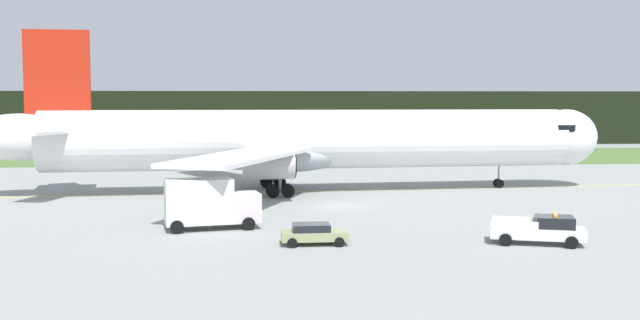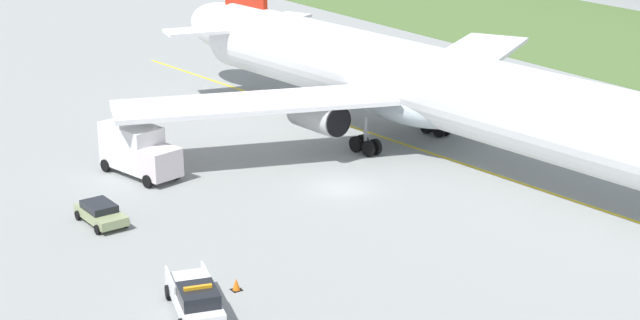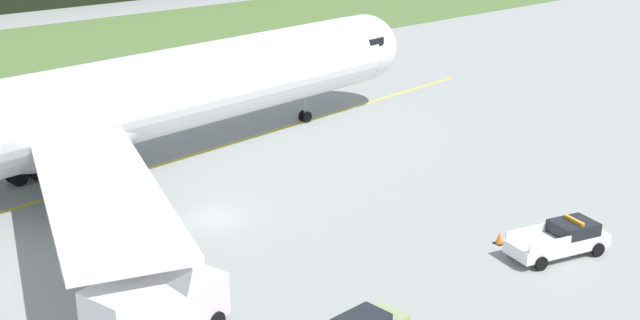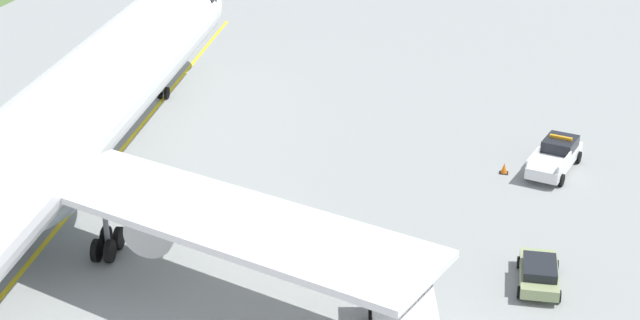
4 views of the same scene
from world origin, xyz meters
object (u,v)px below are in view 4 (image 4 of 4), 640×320
Objects in this scene: ops_pickup_truck at (556,156)px; staff_car at (539,272)px; catering_truck at (403,316)px; apron_cone at (504,168)px; airliner at (52,139)px.

staff_car is (-14.05, 0.80, -0.20)m from ops_pickup_truck.
ops_pickup_truck reaches higher than staff_car.
apron_cone is at bearing -9.97° from catering_truck.
airliner is 26.82m from apron_cone.
airliner is 26.12m from staff_car.
catering_truck is at bearing -111.03° from airliner.
ops_pickup_truck is 22.01m from catering_truck.
ops_pickup_truck is at bearing -67.31° from apron_cone.
catering_truck reaches higher than ops_pickup_truck.
ops_pickup_truck is 3.35m from apron_cone.
catering_truck is at bearing 140.57° from staff_car.
airliner reaches higher than catering_truck.
airliner is at bearing 116.61° from ops_pickup_truck.
airliner reaches higher than staff_car.
apron_cone is (12.03, -23.51, -4.69)m from airliner.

